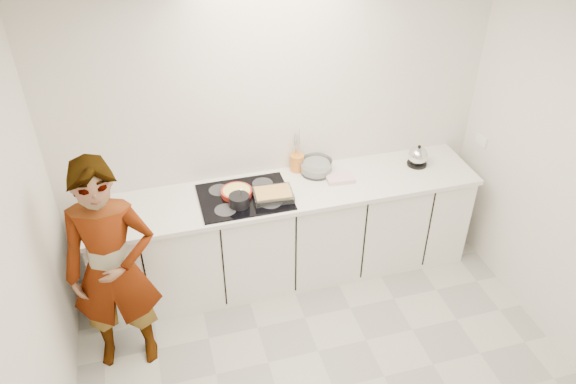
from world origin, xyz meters
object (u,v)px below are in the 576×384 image
object	(u,v)px
hob	(245,197)
baking_dish	(273,194)
saucepan	(239,200)
mixing_bowl	(316,167)
kettle	(418,157)
utensil_crock	(297,163)
cook	(113,270)
tart_dish	(237,192)

from	to	relation	value
hob	baking_dish	distance (m)	0.23
saucepan	mixing_bowl	world-z (taller)	saucepan
hob	kettle	size ratio (longest dim) A/B	3.39
utensil_crock	kettle	bearing A→B (deg)	-10.96
kettle	utensil_crock	world-z (taller)	kettle
mixing_bowl	utensil_crock	bearing A→B (deg)	149.20
kettle	cook	world-z (taller)	cook
mixing_bowl	utensil_crock	size ratio (longest dim) A/B	2.38
saucepan	cook	world-z (taller)	cook
tart_dish	kettle	world-z (taller)	kettle
tart_dish	cook	bearing A→B (deg)	-149.68
hob	baking_dish	bearing A→B (deg)	-21.11
hob	baking_dish	world-z (taller)	baking_dish
tart_dish	mixing_bowl	size ratio (longest dim) A/B	0.78
tart_dish	saucepan	bearing A→B (deg)	-93.09
baking_dish	utensil_crock	world-z (taller)	utensil_crock
tart_dish	mixing_bowl	world-z (taller)	mixing_bowl
tart_dish	utensil_crock	bearing A→B (deg)	22.61
cook	utensil_crock	bearing A→B (deg)	33.70
saucepan	mixing_bowl	distance (m)	0.78
hob	cook	xyz separation A→B (m)	(-1.04, -0.53, -0.05)
tart_dish	mixing_bowl	distance (m)	0.73
saucepan	kettle	size ratio (longest dim) A/B	0.93
cook	kettle	bearing A→B (deg)	19.48
baking_dish	cook	size ratio (longest dim) A/B	0.19
hob	kettle	bearing A→B (deg)	3.05
tart_dish	utensil_crock	world-z (taller)	utensil_crock
baking_dish	tart_dish	bearing A→B (deg)	154.94
mixing_bowl	kettle	distance (m)	0.89
hob	utensil_crock	xyz separation A→B (m)	(0.52, 0.28, 0.07)
saucepan	cook	size ratio (longest dim) A/B	0.11
saucepan	baking_dish	size ratio (longest dim) A/B	0.61
saucepan	cook	xyz separation A→B (m)	(-0.98, -0.43, -0.10)
hob	saucepan	size ratio (longest dim) A/B	3.63
baking_dish	hob	bearing A→B (deg)	158.89
baking_dish	mixing_bowl	size ratio (longest dim) A/B	0.93
baking_dish	cook	world-z (taller)	cook
hob	mixing_bowl	distance (m)	0.69
saucepan	kettle	distance (m)	1.62
mixing_bowl	kettle	xyz separation A→B (m)	(0.88, -0.11, 0.03)
hob	cook	distance (m)	1.17
kettle	utensil_crock	bearing A→B (deg)	169.04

